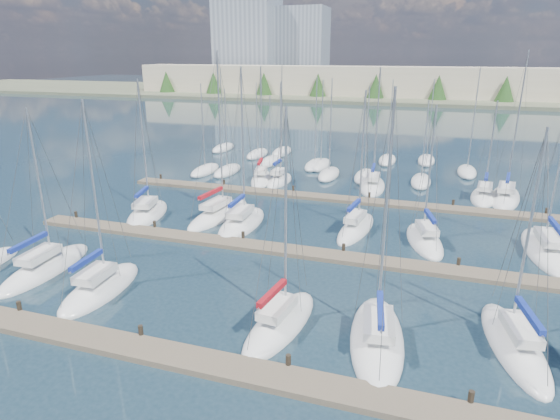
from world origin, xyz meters
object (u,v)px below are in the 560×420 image
(sailboat_e, at_px, (377,338))
(sailboat_q, at_px, (484,197))
(sailboat_r, at_px, (505,197))
(sailboat_p, at_px, (373,186))
(sailboat_o, at_px, (279,181))
(sailboat_j, at_px, (242,223))
(sailboat_c, at_px, (101,288))
(sailboat_m, at_px, (546,250))
(sailboat_n, at_px, (261,179))
(sailboat_f, at_px, (514,344))
(sailboat_h, at_px, (148,213))
(sailboat_i, at_px, (219,214))
(sailboat_d, at_px, (280,323))
(sailboat_k, at_px, (356,228))
(sailboat_b, at_px, (46,268))
(sailboat_l, at_px, (424,240))

(sailboat_e, xyz_separation_m, sailboat_q, (7.39, 28.68, -0.01))
(sailboat_r, distance_m, sailboat_p, 13.44)
(sailboat_e, xyz_separation_m, sailboat_o, (-14.49, 28.25, 0.02))
(sailboat_o, relative_size, sailboat_j, 0.86)
(sailboat_p, height_order, sailboat_c, sailboat_p)
(sailboat_o, xyz_separation_m, sailboat_q, (21.89, 0.44, -0.02))
(sailboat_m, bearing_deg, sailboat_n, 153.03)
(sailboat_f, xyz_separation_m, sailboat_m, (4.01, 13.83, -0.01))
(sailboat_h, height_order, sailboat_i, sailboat_i)
(sailboat_o, xyz_separation_m, sailboat_c, (-2.70, -28.07, -0.02))
(sailboat_f, distance_m, sailboat_c, 23.92)
(sailboat_r, relative_size, sailboat_q, 1.44)
(sailboat_e, relative_size, sailboat_d, 1.08)
(sailboat_p, bearing_deg, sailboat_k, -92.41)
(sailboat_q, bearing_deg, sailboat_d, -106.56)
(sailboat_b, height_order, sailboat_e, sailboat_e)
(sailboat_o, relative_size, sailboat_p, 0.88)
(sailboat_m, bearing_deg, sailboat_c, -153.35)
(sailboat_i, xyz_separation_m, sailboat_j, (2.88, -1.49, -0.01))
(sailboat_n, height_order, sailboat_k, sailboat_n)
(sailboat_f, height_order, sailboat_m, sailboat_m)
(sailboat_o, bearing_deg, sailboat_j, -84.75)
(sailboat_k, xyz_separation_m, sailboat_q, (11.00, 13.08, -0.02))
(sailboat_b, distance_m, sailboat_c, 5.64)
(sailboat_c, bearing_deg, sailboat_e, -3.74)
(sailboat_b, bearing_deg, sailboat_i, 61.02)
(sailboat_c, relative_size, sailboat_l, 1.10)
(sailboat_l, bearing_deg, sailboat_p, 98.08)
(sailboat_o, relative_size, sailboat_q, 1.13)
(sailboat_d, distance_m, sailboat_l, 16.46)
(sailboat_f, bearing_deg, sailboat_q, 77.86)
(sailboat_e, height_order, sailboat_l, sailboat_e)
(sailboat_l, bearing_deg, sailboat_b, -165.86)
(sailboat_n, height_order, sailboat_l, sailboat_n)
(sailboat_n, xyz_separation_m, sailboat_l, (18.63, -13.52, -0.02))
(sailboat_p, height_order, sailboat_q, sailboat_p)
(sailboat_l, bearing_deg, sailboat_r, 48.73)
(sailboat_r, xyz_separation_m, sailboat_f, (-2.79, -27.57, -0.00))
(sailboat_k, bearing_deg, sailboat_p, 98.95)
(sailboat_f, relative_size, sailboat_e, 0.87)
(sailboat_i, bearing_deg, sailboat_n, 99.09)
(sailboat_f, bearing_deg, sailboat_b, 169.69)
(sailboat_i, distance_m, sailboat_q, 27.03)
(sailboat_j, bearing_deg, sailboat_m, 2.19)
(sailboat_o, distance_m, sailboat_d, 29.92)
(sailboat_f, relative_size, sailboat_m, 0.90)
(sailboat_b, xyz_separation_m, sailboat_k, (19.08, 14.15, 0.02))
(sailboat_o, distance_m, sailboat_l, 21.36)
(sailboat_h, height_order, sailboat_e, sailboat_e)
(sailboat_m, bearing_deg, sailboat_e, -126.74)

